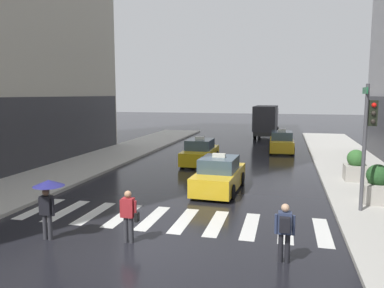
# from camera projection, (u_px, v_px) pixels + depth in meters

# --- Properties ---
(ground_plane) EXTENTS (160.00, 160.00, 0.00)m
(ground_plane) POSITION_uv_depth(u_px,v_px,m) (137.00, 252.00, 11.02)
(ground_plane) COLOR black
(crosswalk_markings) EXTENTS (11.30, 2.80, 0.01)m
(crosswalk_markings) POSITION_uv_depth(u_px,v_px,m) (168.00, 219.00, 13.91)
(crosswalk_markings) COLOR silver
(crosswalk_markings) RESTS_ON ground
(traffic_light_pole) EXTENTS (0.44, 0.84, 4.80)m
(traffic_light_pole) POSITION_uv_depth(u_px,v_px,m) (368.00, 130.00, 14.05)
(traffic_light_pole) COLOR #47474C
(traffic_light_pole) RESTS_ON curb_right
(taxi_lead) EXTENTS (2.07, 4.61, 1.80)m
(taxi_lead) POSITION_uv_depth(u_px,v_px,m) (219.00, 176.00, 17.95)
(taxi_lead) COLOR gold
(taxi_lead) RESTS_ON ground
(taxi_second) EXTENTS (1.96, 4.56, 1.80)m
(taxi_second) POSITION_uv_depth(u_px,v_px,m) (200.00, 153.00, 24.95)
(taxi_second) COLOR yellow
(taxi_second) RESTS_ON ground
(taxi_third) EXTENTS (2.03, 4.59, 1.80)m
(taxi_third) POSITION_uv_depth(u_px,v_px,m) (281.00, 142.00, 30.19)
(taxi_third) COLOR gold
(taxi_third) RESTS_ON ground
(box_truck) EXTENTS (2.44, 7.60, 3.35)m
(box_truck) POSITION_uv_depth(u_px,v_px,m) (266.00, 120.00, 39.94)
(box_truck) COLOR #2D2D2D
(box_truck) RESTS_ON ground
(pedestrian_with_umbrella) EXTENTS (0.96, 0.96, 1.94)m
(pedestrian_with_umbrella) POSITION_uv_depth(u_px,v_px,m) (48.00, 193.00, 11.76)
(pedestrian_with_umbrella) COLOR #333338
(pedestrian_with_umbrella) RESTS_ON ground
(pedestrian_with_backpack) EXTENTS (0.55, 0.43, 1.65)m
(pedestrian_with_backpack) POSITION_uv_depth(u_px,v_px,m) (285.00, 229.00, 10.20)
(pedestrian_with_backpack) COLOR black
(pedestrian_with_backpack) RESTS_ON ground
(pedestrian_with_handbag) EXTENTS (0.60, 0.24, 1.65)m
(pedestrian_with_handbag) POSITION_uv_depth(u_px,v_px,m) (129.00, 213.00, 11.60)
(pedestrian_with_handbag) COLOR #333338
(pedestrian_with_handbag) RESTS_ON ground
(planter_near_corner) EXTENTS (1.10, 1.10, 1.60)m
(planter_near_corner) POSITION_uv_depth(u_px,v_px,m) (377.00, 186.00, 15.38)
(planter_near_corner) COLOR #A8A399
(planter_near_corner) RESTS_ON curb_right
(planter_mid_block) EXTENTS (1.10, 1.10, 1.60)m
(planter_mid_block) POSITION_uv_depth(u_px,v_px,m) (356.00, 167.00, 19.42)
(planter_mid_block) COLOR #A8A399
(planter_mid_block) RESTS_ON curb_right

